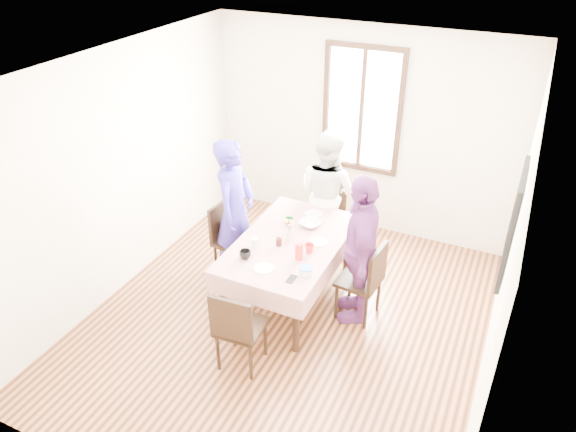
# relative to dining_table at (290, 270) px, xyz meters

# --- Properties ---
(ground) EXTENTS (4.50, 4.50, 0.00)m
(ground) POSITION_rel_dining_table_xyz_m (0.13, -0.36, -0.38)
(ground) COLOR black
(ground) RESTS_ON ground
(back_wall) EXTENTS (4.00, 0.00, 4.00)m
(back_wall) POSITION_rel_dining_table_xyz_m (0.13, 1.89, 0.98)
(back_wall) COLOR beige
(back_wall) RESTS_ON ground
(right_wall) EXTENTS (0.00, 4.50, 4.50)m
(right_wall) POSITION_rel_dining_table_xyz_m (2.13, -0.36, 0.98)
(right_wall) COLOR beige
(right_wall) RESTS_ON ground
(window_frame) EXTENTS (1.02, 0.06, 1.62)m
(window_frame) POSITION_rel_dining_table_xyz_m (0.13, 1.87, 1.27)
(window_frame) COLOR black
(window_frame) RESTS_ON back_wall
(window_pane) EXTENTS (0.90, 0.02, 1.50)m
(window_pane) POSITION_rel_dining_table_xyz_m (0.13, 1.88, 1.27)
(window_pane) COLOR white
(window_pane) RESTS_ON back_wall
(art_poster) EXTENTS (0.04, 0.76, 0.96)m
(art_poster) POSITION_rel_dining_table_xyz_m (2.11, -0.06, 1.18)
(art_poster) COLOR red
(art_poster) RESTS_ON right_wall
(dining_table) EXTENTS (0.94, 1.60, 0.75)m
(dining_table) POSITION_rel_dining_table_xyz_m (0.00, 0.00, 0.00)
(dining_table) COLOR black
(dining_table) RESTS_ON ground
(tablecloth) EXTENTS (1.06, 1.72, 0.01)m
(tablecloth) POSITION_rel_dining_table_xyz_m (-0.00, -0.00, 0.38)
(tablecloth) COLOR #550104
(tablecloth) RESTS_ON dining_table
(chair_left) EXTENTS (0.46, 0.46, 0.91)m
(chair_left) POSITION_rel_dining_table_xyz_m (-0.78, 0.15, 0.08)
(chair_left) COLOR black
(chair_left) RESTS_ON ground
(chair_right) EXTENTS (0.46, 0.46, 0.91)m
(chair_right) POSITION_rel_dining_table_xyz_m (0.78, 0.05, 0.08)
(chair_right) COLOR black
(chair_right) RESTS_ON ground
(chair_far) EXTENTS (0.48, 0.48, 0.91)m
(chair_far) POSITION_rel_dining_table_xyz_m (-0.00, 1.10, 0.08)
(chair_far) COLOR black
(chair_far) RESTS_ON ground
(chair_near) EXTENTS (0.45, 0.45, 0.91)m
(chair_near) POSITION_rel_dining_table_xyz_m (-0.00, -1.10, 0.08)
(chair_near) COLOR black
(chair_near) RESTS_ON ground
(person_left) EXTENTS (0.47, 0.67, 1.74)m
(person_left) POSITION_rel_dining_table_xyz_m (-0.76, 0.15, 0.49)
(person_left) COLOR #32258F
(person_left) RESTS_ON ground
(person_far) EXTENTS (0.94, 0.83, 1.62)m
(person_far) POSITION_rel_dining_table_xyz_m (-0.00, 1.08, 0.43)
(person_far) COLOR white
(person_far) RESTS_ON ground
(person_right) EXTENTS (0.70, 1.06, 1.68)m
(person_right) POSITION_rel_dining_table_xyz_m (0.76, 0.05, 0.46)
(person_right) COLOR #622966
(person_right) RESTS_ON ground
(mug_black) EXTENTS (0.14, 0.14, 0.09)m
(mug_black) POSITION_rel_dining_table_xyz_m (-0.28, -0.49, 0.43)
(mug_black) COLOR black
(mug_black) RESTS_ON tablecloth
(mug_flag) EXTENTS (0.13, 0.13, 0.09)m
(mug_flag) POSITION_rel_dining_table_xyz_m (0.27, -0.11, 0.43)
(mug_flag) COLOR red
(mug_flag) RESTS_ON tablecloth
(mug_green) EXTENTS (0.14, 0.14, 0.08)m
(mug_green) POSITION_rel_dining_table_xyz_m (-0.15, 0.31, 0.43)
(mug_green) COLOR #0C7226
(mug_green) RESTS_ON tablecloth
(serving_bowl) EXTENTS (0.28, 0.28, 0.06)m
(serving_bowl) POSITION_rel_dining_table_xyz_m (0.07, 0.37, 0.42)
(serving_bowl) COLOR white
(serving_bowl) RESTS_ON tablecloth
(juice_carton) EXTENTS (0.06, 0.06, 0.19)m
(juice_carton) POSITION_rel_dining_table_xyz_m (0.22, -0.27, 0.48)
(juice_carton) COLOR red
(juice_carton) RESTS_ON tablecloth
(butter_tub) EXTENTS (0.13, 0.13, 0.06)m
(butter_tub) POSITION_rel_dining_table_xyz_m (0.39, -0.46, 0.42)
(butter_tub) COLOR white
(butter_tub) RESTS_ON tablecloth
(jam_jar) EXTENTS (0.06, 0.06, 0.08)m
(jam_jar) POSITION_rel_dining_table_xyz_m (-0.07, -0.12, 0.43)
(jam_jar) COLOR black
(jam_jar) RESTS_ON tablecloth
(drinking_glass) EXTENTS (0.08, 0.08, 0.11)m
(drinking_glass) POSITION_rel_dining_table_xyz_m (-0.28, -0.26, 0.44)
(drinking_glass) COLOR silver
(drinking_glass) RESTS_ON tablecloth
(smartphone) EXTENTS (0.07, 0.14, 0.01)m
(smartphone) POSITION_rel_dining_table_xyz_m (0.30, -0.61, 0.39)
(smartphone) COLOR black
(smartphone) RESTS_ON tablecloth
(flower_vase) EXTENTS (0.06, 0.06, 0.12)m
(flower_vase) POSITION_rel_dining_table_xyz_m (-0.03, 0.03, 0.45)
(flower_vase) COLOR silver
(flower_vase) RESTS_ON tablecloth
(plate_right) EXTENTS (0.20, 0.20, 0.01)m
(plate_right) POSITION_rel_dining_table_xyz_m (0.29, 0.11, 0.39)
(plate_right) COLOR white
(plate_right) RESTS_ON tablecloth
(plate_far) EXTENTS (0.20, 0.20, 0.01)m
(plate_far) POSITION_rel_dining_table_xyz_m (0.01, 0.64, 0.39)
(plate_far) COLOR white
(plate_far) RESTS_ON tablecloth
(plate_near) EXTENTS (0.20, 0.20, 0.01)m
(plate_near) POSITION_rel_dining_table_xyz_m (-0.02, -0.56, 0.39)
(plate_near) COLOR white
(plate_near) RESTS_ON tablecloth
(butter_lid) EXTENTS (0.12, 0.12, 0.01)m
(butter_lid) POSITION_rel_dining_table_xyz_m (0.39, -0.46, 0.46)
(butter_lid) COLOR blue
(butter_lid) RESTS_ON butter_tub
(flower_bunch) EXTENTS (0.09, 0.09, 0.10)m
(flower_bunch) POSITION_rel_dining_table_xyz_m (-0.03, 0.03, 0.56)
(flower_bunch) COLOR yellow
(flower_bunch) RESTS_ON flower_vase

